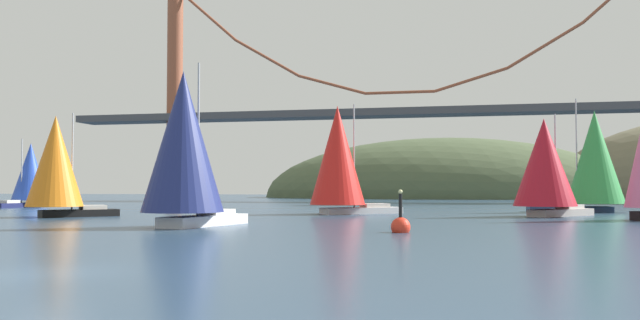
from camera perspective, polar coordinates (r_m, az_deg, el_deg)
ground_plane at (r=21.86m, az=-22.03°, el=-8.83°), size 360.00×360.00×0.00m
headland_center at (r=152.99m, az=10.25°, el=-3.13°), size 80.64×44.00×26.46m
suspension_bridge at (r=114.36m, az=6.71°, el=4.96°), size 117.09×6.00×38.74m
sailboat_red_spinnaker at (r=62.34m, az=1.57°, el=0.22°), size 9.22×8.21×10.18m
sailboat_orange_sail at (r=60.68m, az=-21.22°, el=-0.27°), size 7.54×7.69×8.74m
sailboat_blue_spinnaker at (r=90.92m, az=-23.16°, el=-1.02°), size 4.89×7.77×8.34m
sailboat_crimson_sail at (r=60.22m, az=18.35°, el=-0.35°), size 8.18×8.84×8.76m
sailboat_navy_sail at (r=43.26m, az=-11.32°, el=1.23°), size 6.07×9.24×10.56m
sailboat_green_sail at (r=72.46m, az=21.97°, el=0.07°), size 9.59×6.03×11.28m
channel_buoy at (r=38.24m, az=6.77°, el=-5.50°), size 1.10×1.10×2.64m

